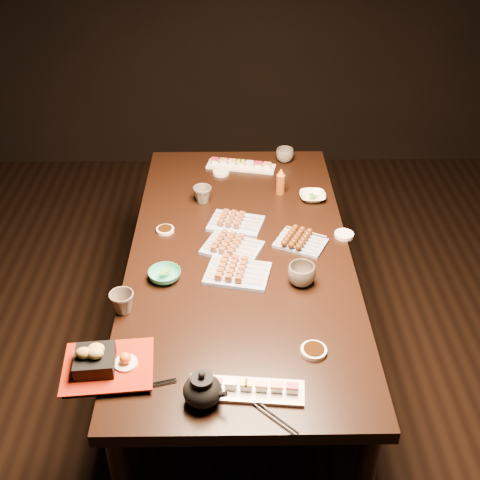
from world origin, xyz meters
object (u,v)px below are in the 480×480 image
Objects in this scene: edamame_bowl_cream at (312,197)px; tempura_tray at (107,359)px; condiment_bottle at (281,181)px; yakitori_plate_center at (232,244)px; dining_table at (240,319)px; teacup_far_right at (285,155)px; yakitori_plate_left at (236,219)px; teacup_far_left at (202,195)px; edamame_bowl_green at (165,275)px; sushi_platter_far at (241,164)px; teacup_mid_right at (301,275)px; sushi_platter_near at (246,387)px; yakitori_plate_right at (238,269)px; teapot at (202,387)px; teacup_near_left at (122,303)px.

edamame_bowl_cream is 1.30m from tempura_tray.
yakitori_plate_center is at bearing -116.77° from condiment_bottle.
teacup_far_right is (0.24, 0.79, 0.41)m from dining_table.
yakitori_plate_left is 2.68× the size of teacup_far_left.
tempura_tray is (-0.43, -0.65, 0.43)m from dining_table.
edamame_bowl_green is at bearing -127.11° from condiment_bottle.
teacup_far_left reaches higher than teacup_far_right.
sushi_platter_far is at bearing 66.93° from tempura_tray.
sushi_platter_far is at bearing 135.86° from edamame_bowl_cream.
dining_table is 0.52m from teacup_mid_right.
sushi_platter_near is at bearing -61.79° from edamame_bowl_green.
edamame_bowl_cream is at bearing 147.63° from sushi_platter_far.
sushi_platter_near is at bearing -72.91° from yakitori_plate_left.
edamame_bowl_green is 0.52m from teacup_mid_right.
yakitori_plate_right is at bearing 100.03° from sushi_platter_far.
teapot reaches higher than tempura_tray.
yakitori_plate_right is (-0.02, 0.58, 0.01)m from sushi_platter_near.
sushi_platter_far is at bearing 102.90° from teacup_mid_right.
tempura_tray is 2.19× the size of condiment_bottle.
yakitori_plate_center is 2.17× the size of teacup_mid_right.
teacup_near_left reaches higher than dining_table.
dining_table is at bearing -112.87° from condiment_bottle.
tempura_tray is at bearing -106.57° from edamame_bowl_green.
yakitori_plate_center is 1.62× the size of teapot.
yakitori_plate_center reaches higher than sushi_platter_near.
sushi_platter_far is (0.01, 1.46, -0.00)m from sushi_platter_near.
sushi_platter_near is at bearing -81.12° from teacup_far_left.
condiment_bottle is (0.32, 1.24, 0.01)m from teapot.
condiment_bottle is at bearing 11.77° from teacup_far_left.
teacup_near_left is at bearing -114.17° from yakitori_plate_center.
edamame_bowl_cream is (0.37, 0.39, -0.01)m from yakitori_plate_center.
yakitori_plate_left is (-0.02, 0.19, 0.40)m from dining_table.
edamame_bowl_green is (-0.26, -0.19, -0.01)m from yakitori_plate_center.
teacup_far_left is at bearing -178.09° from edamame_bowl_cream.
sushi_platter_near is 0.45m from tempura_tray.
teacup_far_left is at bearing 77.71° from edamame_bowl_green.
teacup_far_right reaches higher than edamame_bowl_cream.
sushi_platter_far is 0.96m from teacup_mid_right.
sushi_platter_far is 1.53× the size of yakitori_plate_left.
teacup_near_left is at bearing -134.95° from edamame_bowl_cream.
edamame_bowl_cream is at bearing 1.91° from teacup_far_left.
sushi_platter_far is at bearing 124.97° from condiment_bottle.
teacup_near_left is at bearing 83.77° from tempura_tray.
edamame_bowl_cream reaches higher than dining_table.
teacup_near_left is at bearing -120.05° from teacup_far_right.
sushi_platter_far is 0.38m from teacup_far_left.
edamame_bowl_cream is at bearing 42.73° from edamame_bowl_green.
teacup_far_left is (-0.18, -0.33, 0.02)m from sushi_platter_far.
yakitori_plate_right is 1.86× the size of condiment_bottle.
sushi_platter_near is 2.76× the size of condiment_bottle.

